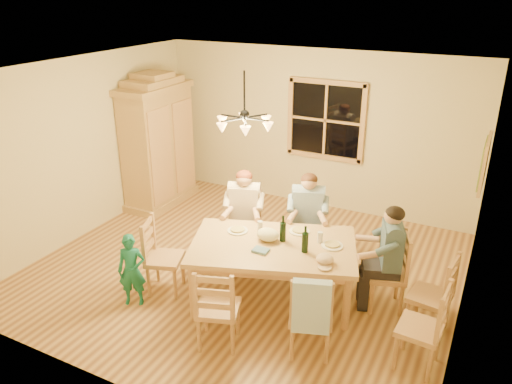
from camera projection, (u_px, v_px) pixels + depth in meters
The scene contains 33 objects.
floor at pixel (246, 268), 6.92m from camera, with size 5.50×5.50×0.00m, color brown.
ceiling at pixel (244, 70), 5.87m from camera, with size 5.50×5.00×0.02m, color white.
wall_back at pixel (314, 130), 8.45m from camera, with size 5.50×0.02×2.70m, color beige.
wall_left at pixel (85, 148), 7.55m from camera, with size 0.02×5.00×2.70m, color beige.
wall_right at pixel (475, 220), 5.25m from camera, with size 0.02×5.00×2.70m, color beige.
window at pixel (326, 120), 8.26m from camera, with size 1.30×0.06×1.30m.
painting at pixel (484, 163), 6.15m from camera, with size 0.06×0.78×0.64m.
chandelier at pixel (245, 122), 6.12m from camera, with size 0.77×0.68×0.71m.
armoire at pixel (158, 145), 8.62m from camera, with size 0.66×1.40×2.30m.
dining_table at pixel (273, 251), 6.02m from camera, with size 2.25×1.79×0.76m.
chair_far_left at pixel (245, 239), 7.06m from camera, with size 0.55×0.54×0.99m.
chair_far_right at pixel (306, 243), 6.96m from camera, with size 0.55×0.54×0.99m.
chair_near_left at pixel (219, 320), 5.37m from camera, with size 0.55×0.54×0.99m.
chair_near_right at pixel (310, 328), 5.25m from camera, with size 0.55×0.54×0.99m.
chair_end_left at pixel (166, 269), 6.32m from camera, with size 0.54×0.55×0.99m.
chair_end_right at pixel (385, 285), 5.99m from camera, with size 0.54×0.55×0.99m.
adult_woman at pixel (244, 204), 6.85m from camera, with size 0.50×0.52×0.87m.
adult_plaid_man at pixel (308, 208), 6.75m from camera, with size 0.50×0.52×0.87m.
adult_slate_man at pixel (390, 245), 5.78m from camera, with size 0.52×0.50×0.87m.
towel at pixel (311, 307), 4.92m from camera, with size 0.38×0.10×0.58m, color #A9C4E5.
wine_bottle_a at pixel (283, 228), 6.00m from camera, with size 0.08×0.08×0.33m, color black.
wine_bottle_b at pixel (305, 239), 5.75m from camera, with size 0.08×0.08×0.33m, color black.
plate_woman at pixel (238, 231), 6.28m from camera, with size 0.26×0.26×0.02m, color white.
plate_plaid at pixel (299, 231), 6.27m from camera, with size 0.26×0.26×0.02m, color white.
plate_slate at pixel (332, 246), 5.92m from camera, with size 0.26×0.26×0.02m, color white.
wine_glass_a at pixel (260, 226), 6.26m from camera, with size 0.06×0.06×0.14m, color silver.
wine_glass_b at pixel (320, 237), 5.99m from camera, with size 0.06×0.06×0.14m, color silver.
cap at pixel (325, 259), 5.55m from camera, with size 0.20×0.20×0.11m, color #D0AE8A.
napkin at pixel (261, 250), 5.81m from camera, with size 0.18×0.14×0.03m, color #55779C.
cloth_bundle at pixel (268, 235), 6.04m from camera, with size 0.28×0.22×0.15m, color beige.
child at pixel (132, 270), 5.99m from camera, with size 0.34×0.22×0.93m, color #186E5E.
chair_spare_front at pixel (418, 341), 5.06m from camera, with size 0.45×0.47×0.99m.
chair_spare_back at pixel (428, 308), 5.57m from camera, with size 0.47×0.49×0.99m.
Camera 1 is at (2.83, -5.26, 3.66)m, focal length 35.00 mm.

